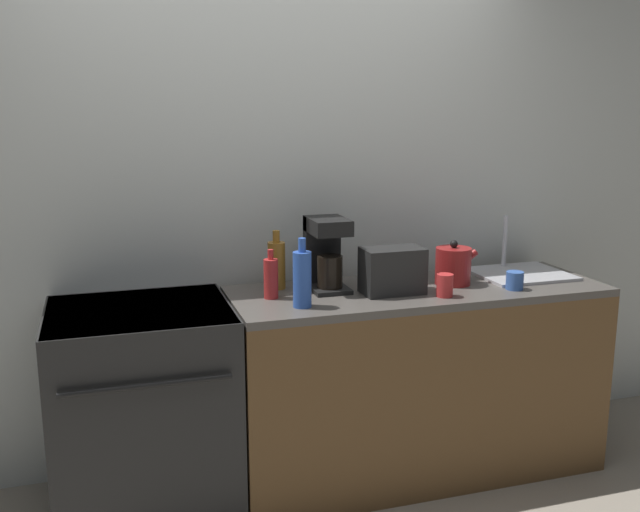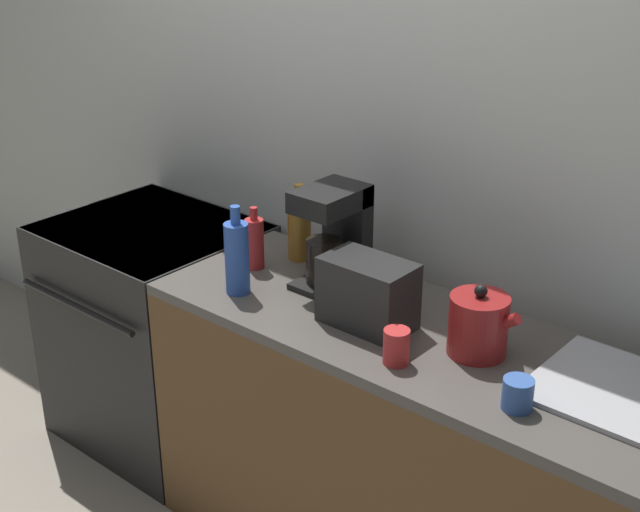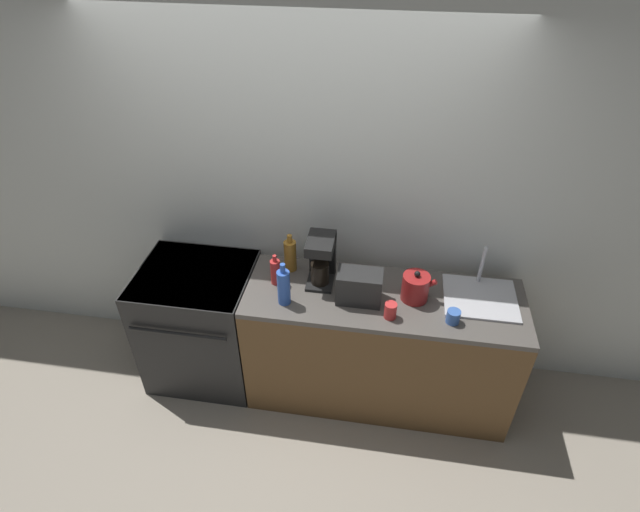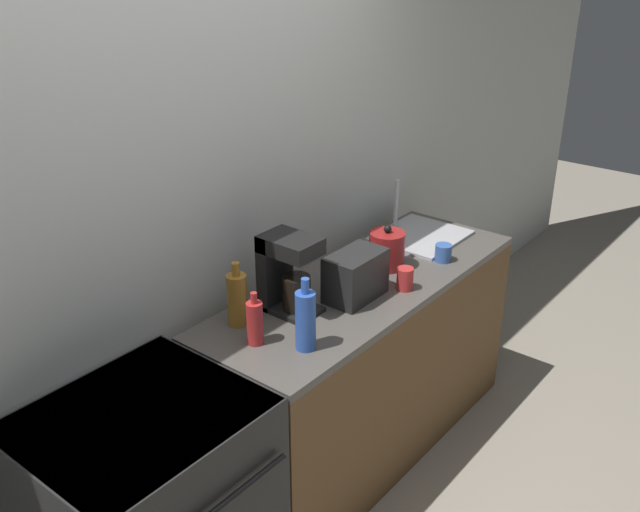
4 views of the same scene
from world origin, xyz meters
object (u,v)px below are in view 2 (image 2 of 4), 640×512
at_px(cup_red, 396,346).
at_px(cup_blue, 518,394).
at_px(bottle_amber, 299,228).
at_px(kettle, 479,325).
at_px(coffee_maker, 335,232).
at_px(stove, 157,330).
at_px(bottle_red, 255,242).
at_px(bottle_blue, 237,257).
at_px(toaster, 368,293).

xyz_separation_m(cup_red, cup_blue, (0.37, 0.02, -0.01)).
relative_size(bottle_amber, cup_red, 2.67).
bearing_deg(kettle, coffee_maker, 170.58).
relative_size(coffee_maker, cup_red, 3.27).
height_order(stove, kettle, kettle).
distance_m(bottle_red, bottle_blue, 0.20).
height_order(bottle_blue, bottle_amber, bottle_blue).
relative_size(kettle, bottle_red, 0.97).
distance_m(kettle, bottle_blue, 0.81).
height_order(stove, cup_blue, cup_blue).
bearing_deg(coffee_maker, cup_red, -32.39).
distance_m(bottle_red, bottle_amber, 0.17).
distance_m(stove, bottle_red, 0.79).
relative_size(kettle, coffee_maker, 0.64).
distance_m(coffee_maker, cup_red, 0.56).
bearing_deg(bottle_red, toaster, -8.19).
bearing_deg(cup_red, bottle_red, 164.57).
bearing_deg(toaster, cup_red, -32.51).
height_order(kettle, cup_red, kettle).
distance_m(bottle_blue, cup_blue, 1.03).
height_order(coffee_maker, bottle_blue, coffee_maker).
bearing_deg(bottle_amber, cup_red, -28.05).
height_order(coffee_maker, bottle_red, coffee_maker).
distance_m(bottle_amber, cup_red, 0.78).
xyz_separation_m(kettle, toaster, (-0.34, -0.07, 0.02)).
bearing_deg(bottle_blue, stove, 165.11).
height_order(stove, cup_red, cup_red).
height_order(stove, toaster, toaster).
relative_size(bottle_blue, cup_red, 2.89).
xyz_separation_m(stove, cup_blue, (1.69, -0.19, 0.49)).
bearing_deg(toaster, stove, 175.87).
bearing_deg(bottle_red, coffee_maker, 17.15).
bearing_deg(cup_red, coffee_maker, 147.61).
height_order(kettle, bottle_amber, bottle_amber).
relative_size(bottle_red, bottle_blue, 0.74).
height_order(toaster, bottle_red, bottle_red).
relative_size(cup_red, cup_blue, 1.22).
height_order(kettle, bottle_red, bottle_red).
bearing_deg(stove, bottle_amber, 13.67).
relative_size(kettle, cup_blue, 2.53).
relative_size(stove, toaster, 3.34).
height_order(toaster, bottle_blue, bottle_blue).
xyz_separation_m(coffee_maker, cup_blue, (0.83, -0.28, -0.14)).
distance_m(cup_red, cup_blue, 0.37).
height_order(kettle, bottle_blue, bottle_blue).
xyz_separation_m(stove, coffee_maker, (0.86, 0.09, 0.63)).
distance_m(toaster, coffee_maker, 0.32).
height_order(bottle_red, bottle_blue, bottle_blue).
relative_size(stove, bottle_amber, 3.36).
bearing_deg(cup_blue, coffee_maker, 161.53).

